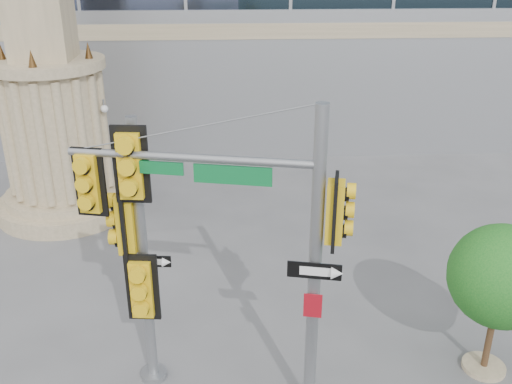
{
  "coord_description": "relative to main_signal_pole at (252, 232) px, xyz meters",
  "views": [
    {
      "loc": [
        -0.58,
        -8.8,
        8.28
      ],
      "look_at": [
        0.01,
        2.0,
        3.58
      ],
      "focal_mm": 40.0,
      "sensor_mm": 36.0,
      "label": 1
    }
  ],
  "objects": [
    {
      "name": "monument",
      "position": [
        -5.83,
        9.15,
        1.76
      ],
      "size": [
        4.4,
        4.4,
        16.6
      ],
      "color": "gray",
      "rests_on": "ground"
    },
    {
      "name": "main_signal_pole",
      "position": [
        0.0,
        0.0,
        0.0
      ],
      "size": [
        4.64,
        1.4,
        6.07
      ],
      "rotation": [
        0.0,
        0.0,
        -0.21
      ],
      "color": "slate",
      "rests_on": "ground"
    },
    {
      "name": "secondary_signal_pole",
      "position": [
        -2.09,
        0.7,
        -0.46
      ],
      "size": [
        0.97,
        0.78,
        5.61
      ],
      "rotation": [
        0.0,
        0.0,
        -0.1
      ],
      "color": "slate",
      "rests_on": "ground"
    },
    {
      "name": "street_tree",
      "position": [
        4.99,
        0.7,
        -1.56
      ],
      "size": [
        2.14,
        2.09,
        3.34
      ],
      "color": "gray",
      "rests_on": "ground"
    }
  ]
}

